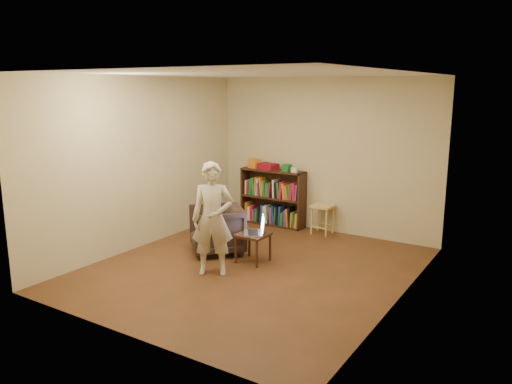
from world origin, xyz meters
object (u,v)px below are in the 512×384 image
Objects in this scene: side_table at (253,238)px; laptop at (257,229)px; person at (213,219)px; bookshelf at (273,201)px; armchair at (217,230)px; stool at (322,211)px.

laptop reaches higher than side_table.
person is (-0.25, -0.68, 0.27)m from laptop.
bookshelf is 2.01m from laptop.
bookshelf reaches higher than side_table.
person is (0.49, -0.73, 0.40)m from armchair.
side_table is (-0.23, -1.80, -0.05)m from stool.
person is at bearing -12.29° from armchair.
laptop is (0.05, 0.02, 0.13)m from side_table.
armchair is 1.66× the size of laptop.
armchair is at bearing -118.11° from stool.
bookshelf is 1.80m from armchair.
person is (0.56, -2.52, 0.31)m from bookshelf.
side_table is at bearing 41.62° from person.
stool is 0.33× the size of person.
bookshelf is 1.56× the size of armchair.
bookshelf is 1.00m from stool.
stool is 1.07× the size of laptop.
person reaches higher than laptop.
bookshelf is 2.02m from side_table.
side_table is (0.69, -0.07, -0.00)m from armchair.
laptop is (-0.18, -1.77, 0.08)m from stool.
side_table is at bearing 38.14° from armchair.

